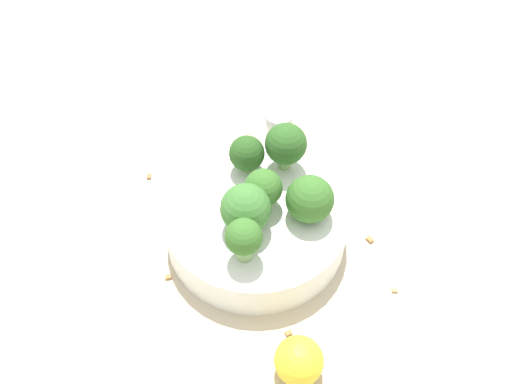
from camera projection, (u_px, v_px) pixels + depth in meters
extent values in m
plane|color=beige|center=(256.00, 235.00, 0.64)|extent=(3.00, 3.00, 0.00)
cylinder|color=white|center=(256.00, 223.00, 0.62)|extent=(0.23, 0.23, 0.05)
cylinder|color=#84AD66|center=(245.00, 249.00, 0.55)|extent=(0.02, 0.02, 0.03)
sphere|color=#386B28|center=(244.00, 237.00, 0.53)|extent=(0.04, 0.04, 0.04)
cylinder|color=#84AD66|center=(285.00, 158.00, 0.64)|extent=(0.02, 0.02, 0.03)
sphere|color=#2D5B23|center=(286.00, 144.00, 0.62)|extent=(0.05, 0.05, 0.05)
cylinder|color=#8EB770|center=(246.00, 220.00, 0.58)|extent=(0.02, 0.02, 0.02)
sphere|color=#3D7533|center=(246.00, 209.00, 0.56)|extent=(0.06, 0.06, 0.06)
cylinder|color=#8EB770|center=(263.00, 199.00, 0.60)|extent=(0.02, 0.02, 0.02)
sphere|color=#386B28|center=(263.00, 188.00, 0.58)|extent=(0.05, 0.05, 0.05)
cylinder|color=#7A9E5B|center=(308.00, 209.00, 0.59)|extent=(0.02, 0.02, 0.02)
sphere|color=#386B28|center=(310.00, 199.00, 0.58)|extent=(0.06, 0.06, 0.06)
cylinder|color=#84AD66|center=(247.00, 163.00, 0.64)|extent=(0.02, 0.02, 0.02)
sphere|color=#28511E|center=(247.00, 153.00, 0.62)|extent=(0.05, 0.05, 0.05)
cylinder|color=silver|center=(279.00, 134.00, 0.73)|extent=(0.04, 0.04, 0.05)
cylinder|color=#B7B7BC|center=(280.00, 118.00, 0.71)|extent=(0.04, 0.04, 0.01)
sphere|color=yellow|center=(299.00, 361.00, 0.51)|extent=(0.05, 0.05, 0.05)
cube|color=olive|center=(289.00, 332.00, 0.55)|extent=(0.01, 0.01, 0.01)
cube|color=tan|center=(395.00, 290.00, 0.59)|extent=(0.01, 0.01, 0.01)
cube|color=olive|center=(370.00, 239.00, 0.63)|extent=(0.01, 0.01, 0.01)
cube|color=olive|center=(149.00, 176.00, 0.70)|extent=(0.01, 0.01, 0.01)
cube|color=olive|center=(168.00, 276.00, 0.60)|extent=(0.01, 0.01, 0.01)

